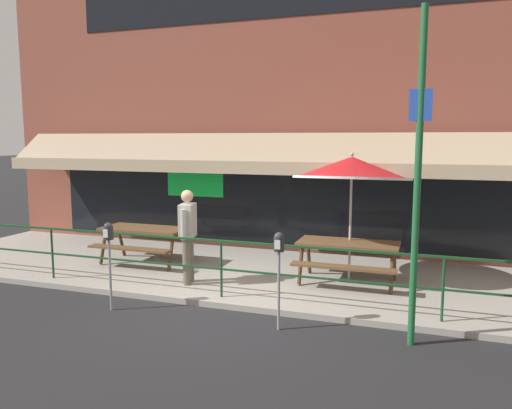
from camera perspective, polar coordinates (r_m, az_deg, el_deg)
ground_plane at (r=8.26m, az=-4.79°, el=-11.74°), size 120.00×120.00×0.00m
patio_deck at (r=10.02m, az=-0.12°, el=-7.92°), size 15.00×4.00×0.10m
restaurant_building at (r=11.89m, az=3.53°, el=15.20°), size 15.00×1.60×8.68m
patio_railing at (r=8.30m, az=-4.01°, el=-5.88°), size 13.84×0.04×0.97m
picnic_table_left at (r=10.77m, az=-12.64°, el=-3.43°), size 1.80×1.42×0.76m
picnic_table_centre at (r=9.23m, az=10.47°, el=-5.21°), size 1.80×1.42×0.76m
patio_umbrella_centre at (r=9.21m, az=10.88°, el=4.04°), size 2.14×2.14×2.39m
pedestrian_walking at (r=9.09m, az=-7.81°, el=-3.08°), size 0.31×0.61×1.71m
parking_meter_near at (r=8.18m, az=-16.48°, el=-3.87°), size 0.15×0.16×1.42m
parking_meter_far at (r=7.05m, az=2.64°, el=-5.38°), size 0.15×0.16×1.42m
street_sign_pole at (r=6.69m, az=17.99°, el=3.00°), size 0.28×0.09×4.36m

